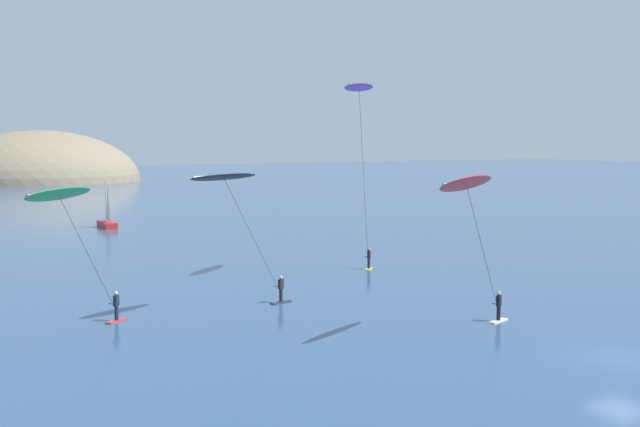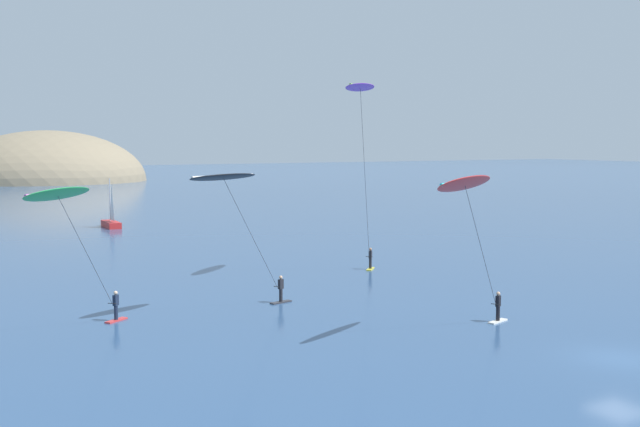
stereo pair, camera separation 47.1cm
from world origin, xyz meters
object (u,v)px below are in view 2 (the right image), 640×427
Objects in this scene: kitesurfer_red at (468,193)px; kitesurfer_black at (229,187)px; kitesurfer_green at (64,206)px; kitesurfer_purple at (361,100)px; sailboat_near at (110,222)px.

kitesurfer_black is at bearing 127.19° from kitesurfer_red.
kitesurfer_purple is (23.46, 8.98, 6.23)m from kitesurfer_green.
kitesurfer_green is (-16.27, -51.95, 6.18)m from sailboat_near.
kitesurfer_black reaches higher than sailboat_near.
kitesurfer_black reaches higher than kitesurfer_green.
kitesurfer_red is (1.45, -61.89, 6.78)m from sailboat_near.
kitesurfer_red is at bearing -106.88° from kitesurfer_purple.
kitesurfer_green reaches higher than sailboat_near.
kitesurfer_red is 0.59× the size of kitesurfer_purple.
kitesurfer_purple reaches higher than sailboat_near.
sailboat_near is at bearing 99.50° from kitesurfer_purple.
kitesurfer_black is (-6.86, -50.94, 6.77)m from sailboat_near.
kitesurfer_red is 1.01× the size of kitesurfer_black.
kitesurfer_black is 0.58× the size of kitesurfer_purple.
kitesurfer_purple reaches higher than kitesurfer_black.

